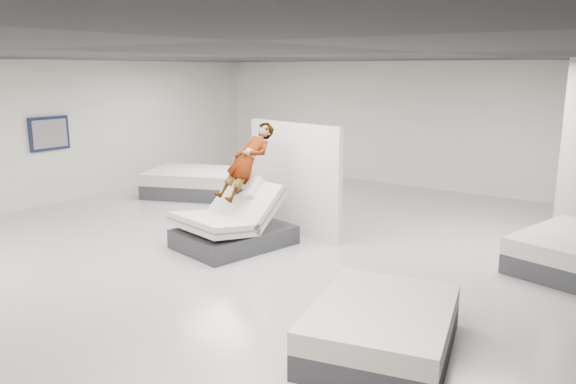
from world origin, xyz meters
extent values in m
plane|color=#B5B2AB|center=(0.00, 0.00, 0.00)|extent=(14.00, 14.00, 0.00)
plane|color=#262628|center=(0.00, 0.00, 3.20)|extent=(14.00, 14.00, 0.00)
cube|color=beige|center=(0.00, 7.00, 1.60)|extent=(12.00, 0.04, 3.20)
cube|color=beige|center=(-6.00, 0.00, 1.60)|extent=(0.04, 14.00, 3.20)
cube|color=#36363B|center=(-0.58, 0.49, 0.16)|extent=(1.72, 2.08, 0.32)
cube|color=silver|center=(-0.53, 0.74, 0.72)|extent=(1.51, 1.06, 0.79)
cube|color=slate|center=(-0.53, 0.74, 0.72)|extent=(1.51, 0.96, 0.68)
cube|color=silver|center=(-0.67, 0.05, 0.48)|extent=(1.54, 1.20, 0.32)
cube|color=slate|center=(-0.67, 0.05, 0.48)|extent=(1.56, 1.20, 0.15)
cube|color=silver|center=(-0.51, 0.81, 1.03)|extent=(0.57, 0.45, 0.35)
imported|color=slate|center=(-0.52, 0.78, 1.17)|extent=(0.86, 1.56, 1.19)
cube|color=black|center=(-0.38, 0.39, 1.01)|extent=(0.08, 0.15, 0.08)
cube|color=silver|center=(-0.21, 1.76, 1.03)|extent=(2.24, 0.53, 2.06)
cube|color=#36363B|center=(3.15, -1.42, 0.14)|extent=(1.84, 2.19, 0.29)
cube|color=silver|center=(3.15, -1.42, 0.41)|extent=(1.84, 2.19, 0.24)
cube|color=#36363B|center=(-3.97, 3.02, 0.17)|extent=(2.67, 2.37, 0.33)
cube|color=silver|center=(-3.97, 3.02, 0.47)|extent=(2.67, 2.37, 0.28)
cube|color=silver|center=(4.00, 4.50, 1.60)|extent=(0.40, 0.40, 3.20)
cube|color=black|center=(-5.94, 0.50, 1.60)|extent=(0.05, 0.95, 0.75)
cube|color=tan|center=(-5.91, 0.50, 1.60)|extent=(0.02, 0.82, 0.62)
camera|label=1|loc=(5.56, -6.59, 3.02)|focal=35.00mm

